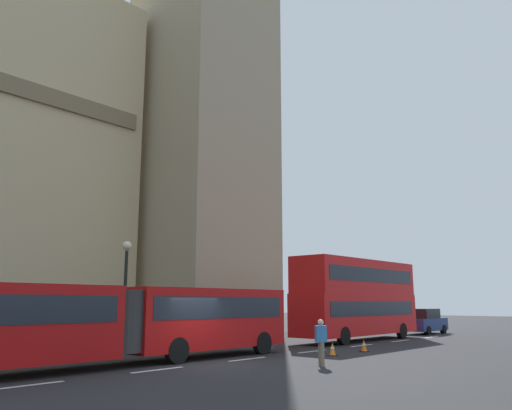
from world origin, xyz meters
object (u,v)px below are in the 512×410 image
at_px(sedan_lead, 424,321).
at_px(street_lamp, 125,287).
at_px(pedestrian_near_cones, 321,341).
at_px(articulated_bus, 116,318).
at_px(double_decker_bus, 357,296).
at_px(traffic_cone_west, 332,349).
at_px(traffic_cone_middle, 364,346).

bearing_deg(sedan_lead, street_lamp, 168.76).
bearing_deg(sedan_lead, pedestrian_near_cones, -165.65).
height_order(articulated_bus, double_decker_bus, double_decker_bus).
height_order(traffic_cone_west, street_lamp, street_lamp).
xyz_separation_m(articulated_bus, pedestrian_near_cones, (5.20, -5.62, -0.83)).
bearing_deg(street_lamp, double_decker_bus, -17.85).
bearing_deg(double_decker_bus, articulated_bus, -179.99).
bearing_deg(street_lamp, traffic_cone_west, -57.71).
distance_m(sedan_lead, pedestrian_near_cones, 22.19).
xyz_separation_m(traffic_cone_west, traffic_cone_middle, (2.55, -0.10, 0.00)).
relative_size(articulated_bus, traffic_cone_west, 29.24).
bearing_deg(traffic_cone_west, double_decker_bus, 23.68).
distance_m(sedan_lead, street_lamp, 23.86).
xyz_separation_m(articulated_bus, traffic_cone_middle, (11.21, -3.92, -1.46)).
relative_size(sedan_lead, pedestrian_near_cones, 2.60).
distance_m(articulated_bus, street_lamp, 5.79).
relative_size(street_lamp, pedestrian_near_cones, 3.12).
xyz_separation_m(articulated_bus, double_decker_bus, (17.38, 0.00, 0.96)).
bearing_deg(pedestrian_near_cones, traffic_cone_west, 27.50).
distance_m(double_decker_bus, pedestrian_near_cones, 13.54).
relative_size(articulated_bus, street_lamp, 3.22).
bearing_deg(street_lamp, traffic_cone_middle, -47.17).
relative_size(traffic_cone_west, traffic_cone_middle, 1.00).
xyz_separation_m(traffic_cone_west, pedestrian_near_cones, (-3.46, -1.80, 0.63)).
height_order(double_decker_bus, traffic_cone_west, double_decker_bus).
xyz_separation_m(traffic_cone_middle, pedestrian_near_cones, (-6.01, -1.70, 0.63)).
height_order(traffic_cone_middle, street_lamp, street_lamp).
bearing_deg(articulated_bus, street_lamp, 53.00).
xyz_separation_m(street_lamp, pedestrian_near_cones, (1.81, -10.13, -2.14)).
bearing_deg(double_decker_bus, street_lamp, 162.15).
distance_m(sedan_lead, traffic_cone_west, 18.43).
bearing_deg(pedestrian_near_cones, street_lamp, 100.11).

